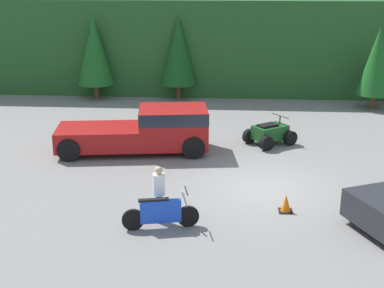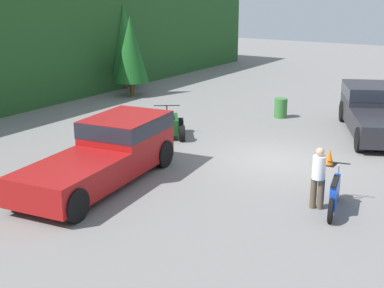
% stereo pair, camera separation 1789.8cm
% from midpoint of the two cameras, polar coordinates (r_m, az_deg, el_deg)
% --- Properties ---
extents(ground_plane, '(80.00, 80.00, 0.00)m').
position_cam_midpoint_polar(ground_plane, '(16.04, -19.51, -8.02)').
color(ground_plane, slate).
extents(tree_mid_right, '(1.88, 1.88, 4.26)m').
position_cam_midpoint_polar(tree_mid_right, '(27.82, -24.38, 6.99)').
color(tree_mid_right, brown).
rests_on(tree_mid_right, ground_plane).
extents(tree_right, '(2.12, 2.12, 4.81)m').
position_cam_midpoint_polar(tree_right, '(30.06, -23.82, 8.28)').
color(tree_right, brown).
rests_on(tree_right, ground_plane).
extents(pickup_truck_red, '(6.16, 2.86, 1.79)m').
position_cam_midpoint_polar(pickup_truck_red, '(16.85, -39.47, -6.30)').
color(pickup_truck_red, maroon).
rests_on(pickup_truck_red, ground_plane).
extents(pickup_truck_second, '(6.10, 4.25, 1.79)m').
position_cam_midpoint_polar(pickup_truck_second, '(18.35, -2.32, -0.79)').
color(pickup_truck_second, '#232328').
rests_on(pickup_truck_second, ground_plane).
extents(dirt_bike, '(2.17, 0.73, 1.13)m').
position_cam_midpoint_polar(dirt_bike, '(11.97, -22.02, -14.53)').
color(dirt_bike, black).
rests_on(dirt_bike, ground_plane).
extents(quad_atv, '(2.31, 2.19, 1.17)m').
position_cam_midpoint_polar(quad_atv, '(19.95, -27.17, -2.70)').
color(quad_atv, black).
rests_on(quad_atv, ground_plane).
extents(rider_person, '(0.43, 0.43, 1.70)m').
position_cam_midpoint_polar(rider_person, '(12.03, -23.90, -12.07)').
color(rider_person, brown).
rests_on(rider_person, ground_plane).
extents(traffic_cone, '(0.42, 0.42, 0.55)m').
position_cam_midpoint_polar(traffic_cone, '(15.02, -13.73, -8.15)').
color(traffic_cone, black).
rests_on(traffic_cone, ground_plane).
extents(steel_barrel, '(0.58, 0.58, 0.88)m').
position_cam_midpoint_polar(steel_barrel, '(21.26, -11.08, -0.10)').
color(steel_barrel, '#387A38').
rests_on(steel_barrel, ground_plane).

